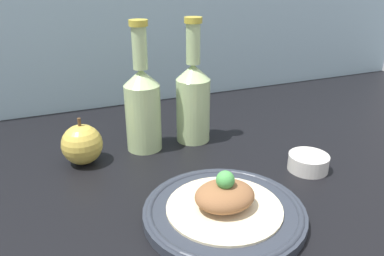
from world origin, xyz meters
TOP-DOWN VIEW (x-y plane):
  - ground_plane at (0.00, 0.00)cm, footprint 180.00×110.00cm
  - plate at (-9.74, -7.25)cm, footprint 25.64×25.64cm
  - plated_food at (-9.74, -7.25)cm, footprint 18.30×18.30cm
  - cider_bottle_left at (-14.25, 21.80)cm, footprint 7.53×7.53cm
  - cider_bottle_right at (-2.73, 21.80)cm, footprint 7.53×7.53cm
  - apple at (-27.56, 20.02)cm, footprint 8.14×8.14cm
  - dipping_bowl at (12.42, 0.49)cm, footprint 7.76×7.76cm

SIDE VIEW (x-z plane):
  - ground_plane at x=0.00cm, z-range -4.00..0.00cm
  - plate at x=-9.74cm, z-range 0.06..1.97cm
  - dipping_bowl at x=12.42cm, z-range 0.00..3.18cm
  - plated_food at x=-9.74cm, z-range 0.16..6.80cm
  - apple at x=-27.56cm, z-range -0.77..8.93cm
  - cider_bottle_left at x=-14.25cm, z-range -3.64..23.71cm
  - cider_bottle_right at x=-2.73cm, z-range -3.64..23.71cm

